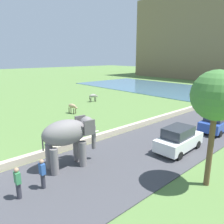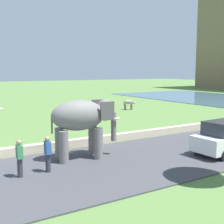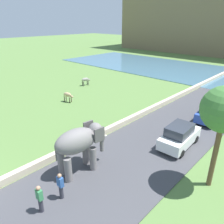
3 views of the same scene
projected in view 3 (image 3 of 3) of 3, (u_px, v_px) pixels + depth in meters
name	position (u px, v px, depth m)	size (l,w,h in m)	color
road_surface	(196.00, 114.00, 21.99)	(7.00, 120.00, 0.06)	#424247
barrier_wall	(153.00, 108.00, 22.96)	(0.40, 110.00, 0.51)	beige
lake	(147.00, 64.00, 46.39)	(36.00, 18.00, 0.08)	#426B84
elephant	(79.00, 143.00, 13.04)	(1.74, 3.55, 2.99)	slate
person_beside_elephant	(61.00, 186.00, 11.32)	(0.36, 0.22, 1.63)	#33333D
person_trailing	(40.00, 199.00, 10.50)	(0.36, 0.22, 1.63)	#33333D
car_blue	(211.00, 112.00, 20.22)	(1.95, 4.08, 1.80)	#2D4CA8
car_white	(180.00, 136.00, 16.12)	(1.94, 4.07, 1.80)	white
cow_grey	(86.00, 80.00, 31.41)	(0.63, 1.42, 1.15)	gray
cow_tan	(68.00, 95.00, 25.02)	(1.42, 0.67, 1.15)	tan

